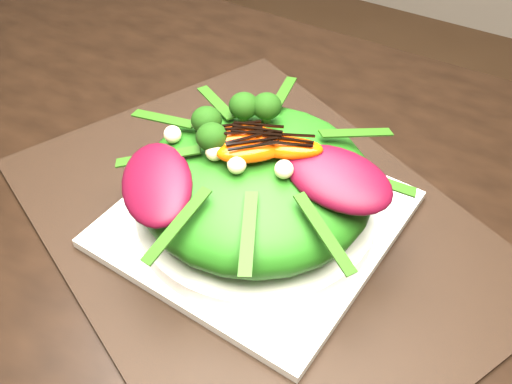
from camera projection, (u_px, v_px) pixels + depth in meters
The scene contains 10 objects.
dining_table at pixel (107, 220), 0.64m from camera, with size 1.60×0.90×0.75m, color black.
placemat at pixel (256, 223), 0.60m from camera, with size 0.49×0.37×0.00m, color black.
plate_base at pixel (256, 219), 0.60m from camera, with size 0.25×0.25×0.01m, color silver.
salad_bowl at pixel (256, 209), 0.59m from camera, with size 0.24×0.24×0.02m, color white.
lettuce_mound at pixel (256, 183), 0.57m from camera, with size 0.22×0.22×0.08m, color #216011.
radicchio_leaf at pixel (339, 179), 0.51m from camera, with size 0.10×0.06×0.02m, color #430716.
orange_segment at pixel (247, 127), 0.55m from camera, with size 0.06×0.03×0.02m, color #FF3E04.
broccoli_floret at pixel (215, 97), 0.59m from camera, with size 0.04×0.04×0.04m, color black.
macadamia_nut at pixel (252, 176), 0.51m from camera, with size 0.02×0.02×0.02m, color beige.
balsamic_drizzle at pixel (247, 119), 0.54m from camera, with size 0.04×0.00×0.00m, color black.
Camera 1 is at (0.36, -0.30, 1.20)m, focal length 42.00 mm.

